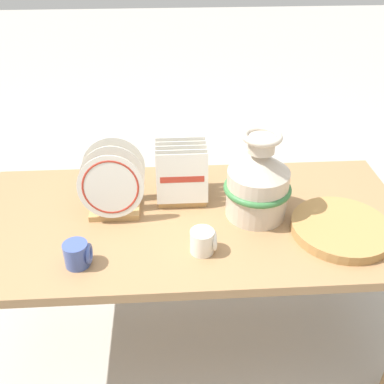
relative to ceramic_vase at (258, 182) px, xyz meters
name	(u,v)px	position (x,y,z in m)	size (l,w,h in m)	color
ground_plane	(192,335)	(-0.23, -0.01, -0.80)	(14.00, 14.00, 0.00)	#B2ADA3
display_table	(192,232)	(-0.23, -0.01, -0.21)	(1.60, 0.75, 0.66)	#9E754C
ceramic_vase	(258,182)	(0.00, 0.00, 0.00)	(0.24, 0.24, 0.33)	beige
dish_rack_round_plates	(113,188)	(-0.52, 0.05, -0.03)	(0.23, 0.19, 0.26)	tan
dish_rack_square_plates	(182,178)	(-0.27, 0.13, -0.05)	(0.19, 0.18, 0.21)	tan
wicker_charger_stack	(341,228)	(0.28, -0.13, -0.12)	(0.35, 0.35, 0.04)	#AD7F47
mug_cobalt_glaze	(78,254)	(-0.61, -0.24, -0.10)	(0.09, 0.08, 0.08)	#42569E
mug_cream_glaze	(203,241)	(-0.21, -0.20, -0.10)	(0.09, 0.08, 0.08)	silver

